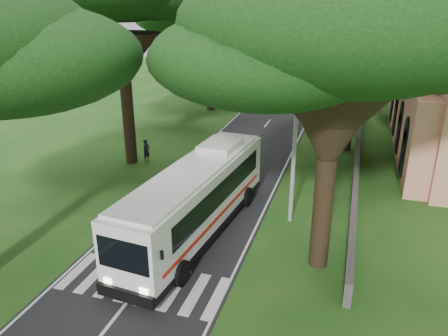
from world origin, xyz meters
TOP-DOWN VIEW (x-y plane):
  - ground at (0.00, 0.00)m, footprint 140.00×140.00m
  - road at (0.00, 25.00)m, footprint 8.00×120.00m
  - crosswalk at (0.00, -2.00)m, footprint 8.00×3.00m
  - property_wall at (9.00, 24.00)m, footprint 0.35×50.00m
  - pole_near at (5.50, 6.00)m, footprint 1.60×0.24m
  - pole_mid at (5.50, 26.00)m, footprint 1.60×0.24m
  - pole_far at (5.50, 46.00)m, footprint 1.60×0.24m
  - tree_l_midb at (-7.50, 30.00)m, footprint 13.86×13.86m
  - tree_r_near at (7.50, 2.00)m, footprint 13.15×13.15m
  - tree_r_midb at (7.50, 38.00)m, footprint 13.11×13.11m
  - tree_r_far at (8.50, 56.00)m, footprint 13.20×13.20m
  - coach_bus at (0.81, 3.11)m, footprint 4.15×13.60m
  - distant_car_a at (-1.90, 40.70)m, footprint 2.40×4.38m
  - distant_car_b at (-2.33, 48.92)m, footprint 2.66×4.77m
  - pedestrian at (-6.85, 12.37)m, footprint 0.62×0.77m

SIDE VIEW (x-z plane):
  - ground at x=0.00m, z-range 0.00..0.00m
  - crosswalk at x=0.00m, z-range -0.01..0.01m
  - road at x=0.00m, z-range -0.01..0.03m
  - property_wall at x=9.00m, z-range 0.00..1.20m
  - distant_car_a at x=-1.90m, z-range 0.03..1.44m
  - distant_car_b at x=-2.33m, z-range 0.03..1.52m
  - pedestrian at x=-6.85m, z-range 0.00..1.83m
  - coach_bus at x=0.81m, z-range 0.15..4.10m
  - pole_near at x=5.50m, z-range 0.18..8.18m
  - pole_mid at x=5.50m, z-range 0.18..8.18m
  - pole_far at x=5.50m, z-range 0.18..8.18m
  - tree_r_near at x=7.50m, z-range 4.03..17.99m
  - tree_r_far at x=8.50m, z-range 4.11..18.24m
  - tree_l_midb at x=-7.50m, z-range 4.11..18.48m
  - tree_r_midb at x=7.50m, z-range 4.27..18.71m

